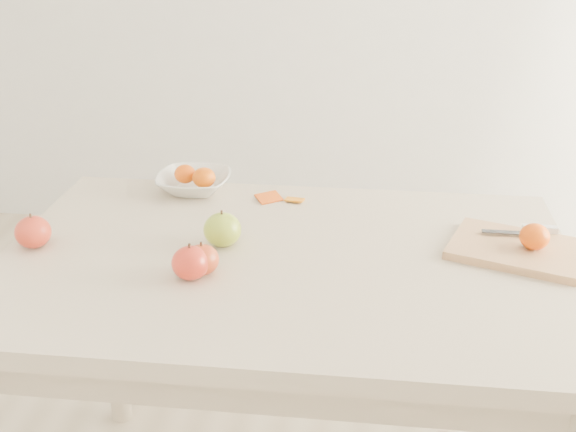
# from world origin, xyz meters

# --- Properties ---
(table) EXTENTS (1.20, 0.80, 0.75)m
(table) POSITION_xyz_m (0.00, 0.00, 0.65)
(table) COLOR #C9B198
(table) RESTS_ON ground
(cutting_board) EXTENTS (0.32, 0.27, 0.02)m
(cutting_board) POSITION_xyz_m (0.48, 0.07, 0.76)
(cutting_board) COLOR tan
(cutting_board) RESTS_ON table
(board_tangerine) EXTENTS (0.06, 0.06, 0.05)m
(board_tangerine) POSITION_xyz_m (0.51, 0.06, 0.80)
(board_tangerine) COLOR #D95F07
(board_tangerine) RESTS_ON cutting_board
(fruit_bowl) EXTENTS (0.19, 0.19, 0.05)m
(fruit_bowl) POSITION_xyz_m (-0.28, 0.34, 0.77)
(fruit_bowl) COLOR white
(fruit_bowl) RESTS_ON table
(bowl_tangerine_near) EXTENTS (0.05, 0.05, 0.05)m
(bowl_tangerine_near) POSITION_xyz_m (-0.30, 0.35, 0.79)
(bowl_tangerine_near) COLOR #E46008
(bowl_tangerine_near) RESTS_ON fruit_bowl
(bowl_tangerine_far) EXTENTS (0.06, 0.06, 0.05)m
(bowl_tangerine_far) POSITION_xyz_m (-0.25, 0.32, 0.79)
(bowl_tangerine_far) COLOR #D46107
(bowl_tangerine_far) RESTS_ON fruit_bowl
(orange_peel_a) EXTENTS (0.07, 0.07, 0.01)m
(orange_peel_a) POSITION_xyz_m (-0.08, 0.30, 0.75)
(orange_peel_a) COLOR #D24C0E
(orange_peel_a) RESTS_ON table
(orange_peel_b) EXTENTS (0.05, 0.04, 0.01)m
(orange_peel_b) POSITION_xyz_m (-0.01, 0.30, 0.75)
(orange_peel_b) COLOR orange
(orange_peel_b) RESTS_ON table
(paring_knife) EXTENTS (0.17, 0.05, 0.01)m
(paring_knife) POSITION_xyz_m (0.53, 0.14, 0.78)
(paring_knife) COLOR white
(paring_knife) RESTS_ON cutting_board
(apple_green) EXTENTS (0.08, 0.08, 0.07)m
(apple_green) POSITION_xyz_m (-0.14, 0.04, 0.79)
(apple_green) COLOR olive
(apple_green) RESTS_ON table
(apple_red_d) EXTENTS (0.08, 0.08, 0.07)m
(apple_red_d) POSITION_xyz_m (-0.54, -0.02, 0.78)
(apple_red_d) COLOR #A10A12
(apple_red_d) RESTS_ON table
(apple_red_b) EXTENTS (0.07, 0.07, 0.06)m
(apple_red_b) POSITION_xyz_m (-0.15, -0.09, 0.78)
(apple_red_b) COLOR #9F1D15
(apple_red_b) RESTS_ON table
(apple_red_c) EXTENTS (0.07, 0.07, 0.07)m
(apple_red_c) POSITION_xyz_m (-0.17, -0.12, 0.78)
(apple_red_c) COLOR maroon
(apple_red_c) RESTS_ON table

